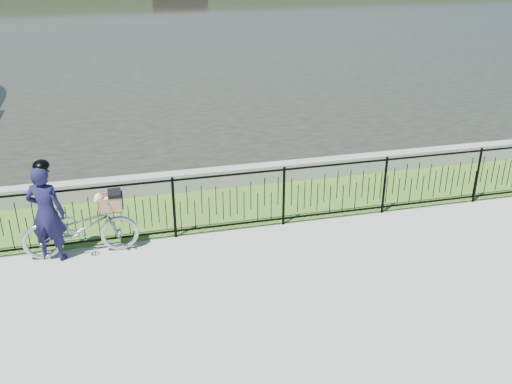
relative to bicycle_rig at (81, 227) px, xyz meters
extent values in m
plane|color=gray|center=(2.57, -1.40, -0.51)|extent=(120.00, 120.00, 0.00)
cube|color=#3E6720|center=(2.57, 1.20, -0.50)|extent=(60.00, 2.00, 0.01)
plane|color=black|center=(2.57, 31.60, -0.51)|extent=(120.00, 120.00, 0.00)
cube|color=gray|center=(2.57, 2.20, -0.31)|extent=(60.00, 0.30, 0.40)
imported|color=#B3B8C0|center=(-0.01, 0.00, -0.01)|extent=(1.89, 0.66, 0.99)
cube|color=black|center=(0.51, 0.00, 0.26)|extent=(0.38, 0.18, 0.02)
cube|color=#A4714C|center=(0.51, 0.00, 0.27)|extent=(0.38, 0.30, 0.01)
cube|color=#A4714C|center=(0.51, 0.14, 0.39)|extent=(0.38, 0.02, 0.26)
cube|color=#A4714C|center=(0.51, -0.14, 0.39)|extent=(0.38, 0.02, 0.26)
cube|color=#A4714C|center=(0.70, 0.00, 0.39)|extent=(0.02, 0.30, 0.26)
cube|color=#A4714C|center=(0.33, 0.00, 0.39)|extent=(0.01, 0.30, 0.26)
cube|color=black|center=(0.60, 0.00, 0.55)|extent=(0.21, 0.32, 0.06)
cube|color=black|center=(0.71, 0.00, 0.42)|extent=(0.02, 0.32, 0.21)
ellipsoid|color=silver|center=(0.49, 0.00, 0.39)|extent=(0.31, 0.22, 0.20)
sphere|color=silver|center=(0.34, -0.02, 0.50)|extent=(0.15, 0.15, 0.15)
sphere|color=silver|center=(0.29, -0.04, 0.47)|extent=(0.07, 0.07, 0.07)
sphere|color=black|center=(0.27, -0.05, 0.46)|extent=(0.02, 0.02, 0.02)
cone|color=#A26C43|center=(0.34, 0.04, 0.56)|extent=(0.06, 0.08, 0.08)
cone|color=#A26C43|center=(0.36, -0.06, 0.56)|extent=(0.06, 0.08, 0.08)
imported|color=#141233|center=(-0.49, -0.03, 0.33)|extent=(0.71, 0.58, 1.67)
ellipsoid|color=black|center=(-0.49, -0.03, 1.15)|extent=(0.26, 0.29, 0.18)
camera|label=1|loc=(0.79, -8.81, 4.45)|focal=40.00mm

